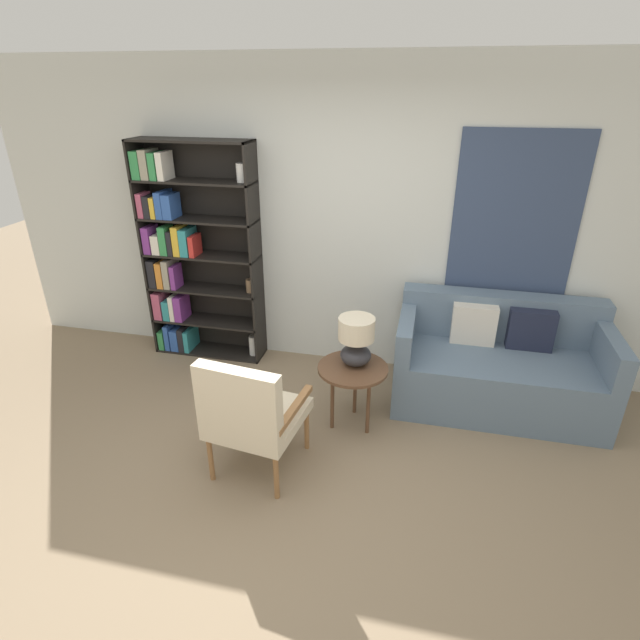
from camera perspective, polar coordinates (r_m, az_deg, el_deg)
name	(u,v)px	position (r m, az deg, el deg)	size (l,w,h in m)	color
ground_plane	(266,508)	(3.44, -6.18, -20.58)	(14.00, 14.00, 0.00)	#847056
wall_back	(336,222)	(4.48, 1.90, 11.12)	(6.40, 0.08, 2.70)	silver
bookshelf	(186,255)	(4.87, -15.05, 7.15)	(1.08, 0.30, 2.04)	black
armchair	(250,412)	(3.34, -8.02, -10.35)	(0.64, 0.68, 0.92)	olive
couch	(498,366)	(4.41, 19.64, -4.93)	(1.65, 0.84, 0.87)	slate
side_table	(353,373)	(3.82, 3.76, -6.08)	(0.54, 0.54, 0.53)	brown
table_lamp	(356,339)	(3.73, 4.16, -2.23)	(0.27, 0.27, 0.39)	#2D2D33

